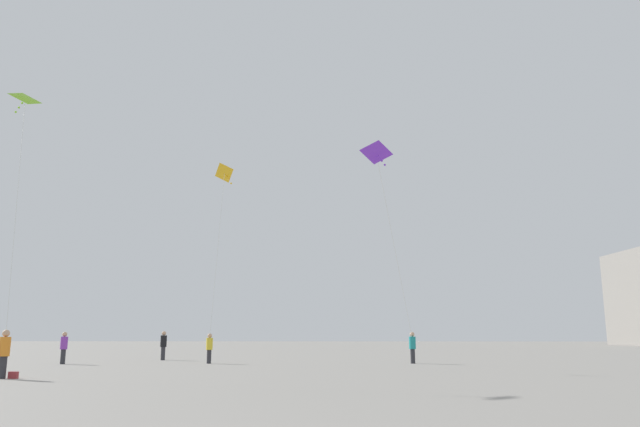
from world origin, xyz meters
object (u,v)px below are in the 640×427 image
person_in_orange (4,352)px  person_in_purple (64,346)px  kite_lime_delta (25,104)px  person_in_teal (412,346)px  kite_amber_delta (225,176)px  kite_violet_delta (377,158)px  person_in_yellow (209,347)px  handbag_beside_flyer (13,375)px  person_in_black (163,344)px

person_in_orange → person_in_purple: size_ratio=1.01×
person_in_purple → kite_lime_delta: size_ratio=0.15×
person_in_teal → kite_amber_delta: 13.92m
kite_violet_delta → kite_amber_delta: size_ratio=0.92×
person_in_purple → person_in_yellow: person_in_purple is taller
person_in_yellow → kite_amber_delta: size_ratio=0.17×
person_in_orange → person_in_purple: bearing=-16.4°
kite_violet_delta → handbag_beside_flyer: kite_violet_delta is taller
kite_violet_delta → kite_amber_delta: 10.06m
person_in_orange → kite_violet_delta: bearing=-99.1°
person_in_purple → person_in_yellow: size_ratio=1.05×
kite_violet_delta → kite_lime_delta: size_ratio=0.78×
person_in_black → person_in_yellow: size_ratio=1.10×
person_in_teal → kite_amber_delta: bearing=-23.4°
kite_lime_delta → person_in_black: bearing=73.4°
person_in_yellow → kite_lime_delta: size_ratio=0.14×
person_in_purple → person_in_yellow: 7.56m
kite_violet_delta → kite_lime_delta: 16.32m
person_in_orange → handbag_beside_flyer: (0.35, 0.10, -0.79)m
person_in_black → person_in_purple: (-3.68, -5.30, -0.04)m
person_in_black → handbag_beside_flyer: bearing=-81.2°
person_in_black → person_in_teal: (14.69, -3.72, -0.04)m
kite_lime_delta → handbag_beside_flyer: kite_lime_delta is taller
person_in_orange → handbag_beside_flyer: 0.87m
person_in_orange → person_in_yellow: bearing=-53.1°
person_in_black → handbag_beside_flyer: size_ratio=5.40×
person_in_orange → kite_lime_delta: size_ratio=0.15×
person_in_teal → kite_amber_delta: size_ratio=0.17×
handbag_beside_flyer → person_in_orange: bearing=-164.1°
person_in_orange → person_in_purple: (-2.93, 10.70, -0.01)m
person_in_yellow → person_in_teal: person_in_teal is taller
kite_lime_delta → kite_amber_delta: 10.65m
person_in_purple → kite_amber_delta: 12.38m
person_in_purple → kite_violet_delta: kite_violet_delta is taller
person_in_teal → person_in_black: bearing=-42.8°
person_in_black → kite_violet_delta: size_ratio=0.20×
person_in_purple → person_in_teal: bearing=111.9°
person_in_yellow → kite_amber_delta: 9.41m
kite_lime_delta → kite_amber_delta: (7.88, 6.97, -1.63)m
kite_violet_delta → kite_amber_delta: (-8.21, 5.76, 0.81)m
kite_amber_delta → handbag_beside_flyer: (-4.81, -11.24, -10.13)m
person_in_orange → kite_amber_delta: kite_amber_delta is taller
kite_lime_delta → kite_amber_delta: size_ratio=1.18×
person_in_teal → handbag_beside_flyer: (-15.09, -12.18, -0.79)m
person_in_black → kite_amber_delta: size_ratio=0.18×
person_in_orange → person_in_yellow: (4.56, 11.67, -0.05)m
kite_violet_delta → person_in_black: bearing=140.5°
handbag_beside_flyer → person_in_purple: bearing=107.2°
kite_amber_delta → handbag_beside_flyer: kite_amber_delta is taller
person_in_purple → kite_amber_delta: kite_amber_delta is taller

